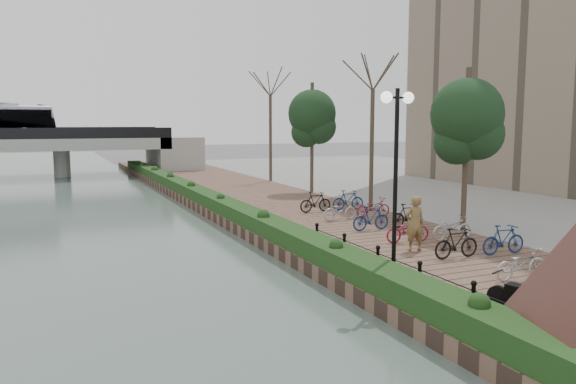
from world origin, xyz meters
TOP-DOWN VIEW (x-y plane):
  - ground at (0.00, 0.00)m, footprint 220.00×220.00m
  - promenade at (4.00, 17.50)m, footprint 8.00×75.00m
  - inland_pavement at (20.00, 17.50)m, footprint 24.00×75.00m
  - hedge at (0.60, 20.00)m, footprint 1.10×56.00m
  - chain_fence at (1.40, 2.00)m, footprint 0.10×14.10m
  - lamppost at (1.44, 4.25)m, footprint 1.02×0.32m
  - motorcycle at (2.40, 0.49)m, footprint 0.91×1.55m
  - pedestrian at (4.00, 6.78)m, footprint 0.77×0.58m
  - bicycle_parking at (5.50, 9.08)m, footprint 2.40×14.69m
  - street_trees at (8.00, 12.68)m, footprint 3.20×37.12m

SIDE VIEW (x-z plane):
  - ground at x=0.00m, z-range 0.00..0.00m
  - promenade at x=4.00m, z-range 0.00..0.50m
  - inland_pavement at x=20.00m, z-range 0.00..0.50m
  - hedge at x=0.60m, z-range 0.50..1.10m
  - chain_fence at x=1.40m, z-range 0.50..1.20m
  - motorcycle at x=2.40m, z-range 0.50..1.43m
  - bicycle_parking at x=5.50m, z-range 0.47..1.47m
  - pedestrian at x=4.00m, z-range 0.50..2.40m
  - street_trees at x=8.00m, z-range 0.29..7.09m
  - lamppost at x=1.44m, z-range 1.63..6.90m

